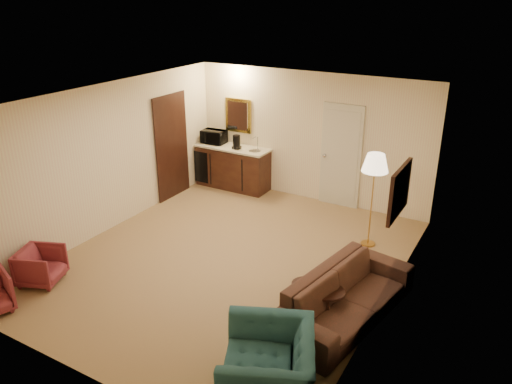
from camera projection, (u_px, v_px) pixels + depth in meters
ground at (230, 259)px, 8.04m from camera, size 6.00×6.00×0.00m
room_walls at (248, 144)px, 8.06m from camera, size 5.02×6.01×2.61m
wetbar_cabinet at (233, 167)px, 10.81m from camera, size 1.64×0.58×0.92m
sofa at (347, 289)px, 6.47m from camera, size 1.05×2.34×0.88m
teal_armchair at (268, 357)px, 5.22m from camera, size 1.11×1.30×0.96m
rose_chair_near at (40, 264)px, 7.33m from camera, size 0.72×0.74×0.59m
coffee_table at (317, 301)px, 6.62m from camera, size 0.79×0.58×0.42m
floor_lamp at (372, 201)px, 8.22m from camera, size 0.52×0.52×1.63m
waste_bin at (257, 186)px, 10.57m from camera, size 0.35×0.35×0.34m
microwave at (214, 135)px, 10.83m from camera, size 0.54×0.33×0.35m
coffee_maker at (237, 142)px, 10.46m from camera, size 0.17×0.17×0.30m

